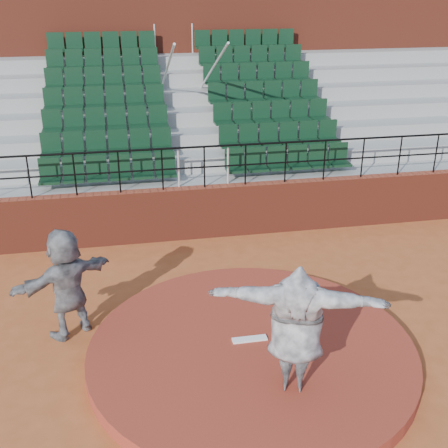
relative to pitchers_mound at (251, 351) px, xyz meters
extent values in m
plane|color=#A95126|center=(0.00, 0.00, -0.12)|extent=(90.00, 90.00, 0.00)
cylinder|color=maroon|center=(0.00, 0.00, 0.00)|extent=(5.50, 5.50, 0.25)
cube|color=white|center=(0.00, 0.15, 0.14)|extent=(0.60, 0.15, 0.03)
cube|color=maroon|center=(0.00, 5.00, 0.53)|extent=(24.00, 0.30, 1.30)
cylinder|color=black|center=(0.00, 5.00, 2.17)|extent=(24.00, 0.05, 0.05)
cylinder|color=black|center=(0.00, 5.00, 1.68)|extent=(24.00, 0.04, 0.04)
cylinder|color=black|center=(-4.00, 5.00, 1.67)|extent=(0.04, 0.04, 1.00)
cylinder|color=black|center=(-3.00, 5.00, 1.67)|extent=(0.04, 0.04, 1.00)
cylinder|color=black|center=(-2.00, 5.00, 1.67)|extent=(0.04, 0.04, 1.00)
cylinder|color=black|center=(-1.00, 5.00, 1.67)|extent=(0.04, 0.04, 1.00)
cylinder|color=black|center=(0.00, 5.00, 1.67)|extent=(0.04, 0.04, 1.00)
cylinder|color=black|center=(1.00, 5.00, 1.67)|extent=(0.04, 0.04, 1.00)
cylinder|color=black|center=(2.00, 5.00, 1.67)|extent=(0.04, 0.04, 1.00)
cylinder|color=black|center=(3.00, 5.00, 1.67)|extent=(0.04, 0.04, 1.00)
cylinder|color=black|center=(4.00, 5.00, 1.67)|extent=(0.04, 0.04, 1.00)
cylinder|color=black|center=(5.00, 5.00, 1.67)|extent=(0.04, 0.04, 1.00)
cylinder|color=black|center=(6.00, 5.00, 1.67)|extent=(0.04, 0.04, 1.00)
cube|color=gray|center=(0.00, 5.58, 0.53)|extent=(24.00, 0.85, 1.30)
cube|color=black|center=(-2.25, 5.59, 1.54)|extent=(3.30, 0.48, 0.72)
cube|color=black|center=(2.25, 5.59, 1.54)|extent=(3.30, 0.48, 0.72)
cube|color=gray|center=(0.00, 6.43, 0.73)|extent=(24.00, 0.85, 1.70)
cube|color=black|center=(-2.25, 6.44, 1.94)|extent=(3.30, 0.48, 0.72)
cube|color=black|center=(2.25, 6.44, 1.94)|extent=(3.30, 0.48, 0.72)
cube|color=gray|center=(0.00, 7.28, 0.93)|extent=(24.00, 0.85, 2.10)
cube|color=black|center=(-2.25, 7.29, 2.33)|extent=(3.30, 0.48, 0.72)
cube|color=black|center=(2.25, 7.29, 2.33)|extent=(3.30, 0.48, 0.72)
cube|color=gray|center=(0.00, 8.12, 1.12)|extent=(24.00, 0.85, 2.50)
cube|color=black|center=(-2.25, 8.13, 2.73)|extent=(3.30, 0.48, 0.72)
cube|color=black|center=(2.25, 8.13, 2.73)|extent=(3.30, 0.48, 0.72)
cube|color=gray|center=(0.00, 8.97, 1.33)|extent=(24.00, 0.85, 2.90)
cube|color=black|center=(-2.25, 8.98, 3.14)|extent=(3.30, 0.48, 0.72)
cube|color=black|center=(2.25, 8.98, 3.14)|extent=(3.30, 0.48, 0.72)
cube|color=gray|center=(0.00, 9.82, 1.52)|extent=(24.00, 0.85, 3.30)
cube|color=black|center=(-2.25, 9.83, 3.53)|extent=(3.30, 0.48, 0.72)
cube|color=black|center=(2.25, 9.83, 3.53)|extent=(3.30, 0.48, 0.72)
cube|color=gray|center=(0.00, 10.68, 1.73)|extent=(24.00, 0.85, 3.70)
cube|color=black|center=(-2.25, 10.69, 3.94)|extent=(3.30, 0.48, 0.72)
cube|color=black|center=(2.25, 10.69, 3.94)|extent=(3.30, 0.48, 0.72)
cylinder|color=silver|center=(-0.60, 8.12, 3.28)|extent=(0.06, 5.97, 2.46)
cylinder|color=silver|center=(0.60, 8.12, 3.28)|extent=(0.06, 5.97, 2.46)
cube|color=maroon|center=(0.00, 12.60, 3.43)|extent=(24.00, 3.00, 7.10)
imported|color=black|center=(0.37, -1.11, 1.15)|extent=(2.61, 1.48, 2.06)
imported|color=black|center=(-3.03, 1.33, 0.89)|extent=(1.92, 1.51, 2.04)
camera|label=1|loc=(-1.92, -7.60, 5.79)|focal=45.00mm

